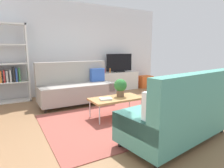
% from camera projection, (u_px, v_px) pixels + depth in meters
% --- Properties ---
extents(ground_plane, '(7.68, 7.68, 0.00)m').
position_uv_depth(ground_plane, '(119.00, 117.00, 4.06)').
color(ground_plane, '#936B47').
extents(wall_far, '(6.40, 0.12, 2.90)m').
position_uv_depth(wall_far, '(75.00, 49.00, 6.21)').
color(wall_far, silver).
rests_on(wall_far, ground_plane).
extents(area_rug, '(2.90, 2.20, 0.01)m').
position_uv_depth(area_rug, '(119.00, 120.00, 3.88)').
color(area_rug, '#9E4C42').
rests_on(area_rug, ground_plane).
extents(couch_beige, '(1.91, 0.85, 1.10)m').
position_uv_depth(couch_beige, '(76.00, 87.00, 5.02)').
color(couch_beige, gray).
rests_on(couch_beige, ground_plane).
extents(couch_green, '(2.00, 1.10, 1.10)m').
position_uv_depth(couch_green, '(180.00, 114.00, 2.92)').
color(couch_green, teal).
rests_on(couch_green, ground_plane).
extents(coffee_table, '(1.10, 0.56, 0.42)m').
position_uv_depth(coffee_table, '(116.00, 99.00, 4.00)').
color(coffee_table, '#B7844C').
rests_on(coffee_table, ground_plane).
extents(tv_console, '(1.40, 0.44, 0.64)m').
position_uv_depth(tv_console, '(119.00, 81.00, 6.84)').
color(tv_console, silver).
rests_on(tv_console, ground_plane).
extents(tv, '(1.00, 0.20, 0.64)m').
position_uv_depth(tv, '(119.00, 63.00, 6.71)').
color(tv, black).
rests_on(tv, tv_console).
extents(bookshelf, '(1.10, 0.36, 2.10)m').
position_uv_depth(bookshelf, '(5.00, 67.00, 5.04)').
color(bookshelf, white).
rests_on(bookshelf, ground_plane).
extents(storage_trunk, '(0.52, 0.40, 0.44)m').
position_uv_depth(storage_trunk, '(145.00, 82.00, 7.31)').
color(storage_trunk, orange).
rests_on(storage_trunk, ground_plane).
extents(potted_plant, '(0.27, 0.27, 0.38)m').
position_uv_depth(potted_plant, '(120.00, 86.00, 4.06)').
color(potted_plant, brown).
rests_on(potted_plant, coffee_table).
extents(table_book_0, '(0.28, 0.23, 0.03)m').
position_uv_depth(table_book_0, '(106.00, 99.00, 3.84)').
color(table_book_0, silver).
rests_on(table_book_0, coffee_table).
extents(vase_0, '(0.13, 0.13, 0.15)m').
position_uv_depth(vase_0, '(104.00, 71.00, 6.53)').
color(vase_0, '#B24C4C').
rests_on(vase_0, tv_console).
extents(bottle_0, '(0.05, 0.05, 0.15)m').
position_uv_depth(bottle_0, '(110.00, 71.00, 6.55)').
color(bottle_0, orange).
rests_on(bottle_0, tv_console).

